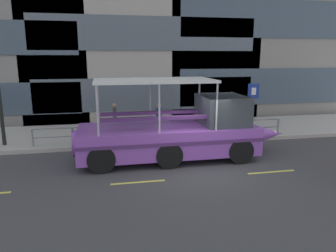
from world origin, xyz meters
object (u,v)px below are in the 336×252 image
object	(u,v)px
pedestrian_near_bow	(218,115)
pedestrian_mid_left	(159,116)
duck_tour_boat	(180,132)
pedestrian_mid_right	(115,116)
parking_sign	(253,100)

from	to	relation	value
pedestrian_near_bow	pedestrian_mid_left	distance (m)	3.01
pedestrian_near_bow	pedestrian_mid_left	world-z (taller)	pedestrian_mid_left
pedestrian_near_bow	pedestrian_mid_left	xyz separation A→B (m)	(-2.98, 0.46, 0.01)
duck_tour_boat	pedestrian_mid_right	world-z (taller)	duck_tour_boat
pedestrian_mid_right	duck_tour_boat	bearing A→B (deg)	-55.49
duck_tour_boat	pedestrian_mid_right	distance (m)	4.37
parking_sign	pedestrian_mid_right	size ratio (longest dim) A/B	1.58
duck_tour_boat	pedestrian_mid_right	xyz separation A→B (m)	(-2.48, 3.60, 0.09)
pedestrian_mid_left	pedestrian_mid_right	size ratio (longest dim) A/B	0.97
pedestrian_near_bow	pedestrian_mid_right	bearing A→B (deg)	173.63
parking_sign	pedestrian_near_bow	distance (m)	1.92
parking_sign	pedestrian_mid_left	world-z (taller)	parking_sign
parking_sign	pedestrian_mid_left	size ratio (longest dim) A/B	1.62
pedestrian_mid_left	pedestrian_mid_right	world-z (taller)	pedestrian_mid_right
pedestrian_mid_left	duck_tour_boat	bearing A→B (deg)	-85.48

